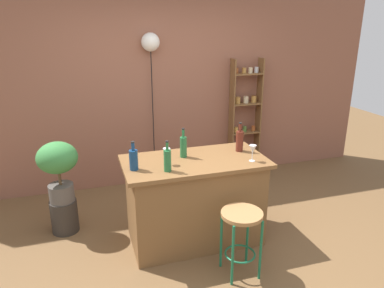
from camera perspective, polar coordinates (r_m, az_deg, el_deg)
The scene contains 14 objects.
ground at distance 3.81m, azimuth 1.84°, elevation -16.82°, with size 12.00×12.00×0.00m, color brown.
back_wall at distance 5.04m, azimuth -5.38°, elevation 9.37°, with size 6.40×0.10×2.80m, color #8C5642.
kitchen_counter at distance 3.81m, azimuth 0.41°, elevation -8.75°, with size 1.43×0.75×0.90m.
bar_stool at distance 3.34m, azimuth 7.71°, elevation -12.80°, with size 0.37×0.37×0.62m.
spice_shelf at distance 5.41m, azimuth 8.29°, elevation 3.99°, with size 0.45×0.18×1.72m.
plant_stool at distance 4.31m, azimuth -19.31°, elevation -10.55°, with size 0.29×0.29×0.37m, color #2D2823.
potted_plant at distance 4.06m, azimuth -20.21°, elevation -3.09°, with size 0.42×0.38×0.67m.
bottle_soda_blue at distance 3.33m, azimuth -3.86°, elevation -2.49°, with size 0.07×0.07×0.29m.
bottle_olive_oil at distance 3.66m, azimuth -1.36°, elevation -0.36°, with size 0.07×0.07×0.30m.
bottle_vinegar at distance 3.39m, azimuth -9.12°, elevation -2.36°, with size 0.08×0.08×0.28m.
bottle_spirits_clear at distance 3.86m, azimuth 7.46°, elevation 0.56°, with size 0.08×0.08×0.31m.
wine_glass_left at distance 3.60m, azimuth 9.45°, elevation -0.91°, with size 0.07×0.07×0.16m.
wine_glass_center at distance 3.48m, azimuth -3.99°, elevation -1.40°, with size 0.07×0.07×0.16m.
pendant_globe_light at distance 4.86m, azimuth -6.51°, elevation 15.32°, with size 0.24×0.24×2.07m.
Camera 1 is at (-1.04, -2.92, 2.21)m, focal length 34.12 mm.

